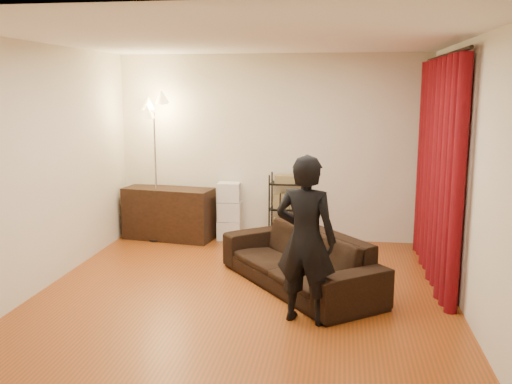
% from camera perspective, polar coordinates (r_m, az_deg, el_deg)
% --- Properties ---
extents(floor, '(5.00, 5.00, 0.00)m').
position_cam_1_polar(floor, '(6.23, -1.34, -10.48)').
color(floor, '#983E10').
rests_on(floor, ground).
extents(ceiling, '(5.00, 5.00, 0.00)m').
position_cam_1_polar(ceiling, '(5.84, -1.46, 15.12)').
color(ceiling, white).
rests_on(ceiling, ground).
extents(wall_back, '(5.00, 0.00, 5.00)m').
position_cam_1_polar(wall_back, '(8.34, 1.58, 4.41)').
color(wall_back, beige).
rests_on(wall_back, ground).
extents(wall_front, '(5.00, 0.00, 5.00)m').
position_cam_1_polar(wall_front, '(3.49, -8.51, -4.11)').
color(wall_front, beige).
rests_on(wall_front, ground).
extents(wall_left, '(0.00, 5.00, 5.00)m').
position_cam_1_polar(wall_left, '(6.65, -20.89, 2.20)').
color(wall_left, beige).
rests_on(wall_left, ground).
extents(wall_right, '(0.00, 5.00, 5.00)m').
position_cam_1_polar(wall_right, '(5.93, 20.57, 1.30)').
color(wall_right, beige).
rests_on(wall_right, ground).
extents(curtain_rod, '(0.04, 2.65, 0.04)m').
position_cam_1_polar(curtain_rod, '(6.96, 18.48, 12.85)').
color(curtain_rod, black).
rests_on(curtain_rod, wall_right).
extents(curtain, '(0.22, 2.65, 2.55)m').
position_cam_1_polar(curtain, '(7.01, 17.70, 2.16)').
color(curtain, '#65070E').
rests_on(curtain, ground).
extents(sofa, '(2.01, 2.25, 0.64)m').
position_cam_1_polar(sofa, '(6.46, 4.31, -6.74)').
color(sofa, black).
rests_on(sofa, ground).
extents(person, '(0.67, 0.52, 1.62)m').
position_cam_1_polar(person, '(5.40, 4.99, -4.78)').
color(person, black).
rests_on(person, ground).
extents(media_cabinet, '(1.37, 0.68, 0.76)m').
position_cam_1_polar(media_cabinet, '(8.54, -8.71, -2.15)').
color(media_cabinet, black).
rests_on(media_cabinet, ground).
extents(storage_boxes, '(0.35, 0.28, 0.86)m').
position_cam_1_polar(storage_boxes, '(8.39, -2.64, -1.94)').
color(storage_boxes, silver).
rests_on(storage_boxes, ground).
extents(wire_shelf, '(0.50, 0.38, 1.01)m').
position_cam_1_polar(wire_shelf, '(8.22, 3.05, -1.65)').
color(wire_shelf, black).
rests_on(wire_shelf, ground).
extents(floor_lamp, '(0.50, 0.50, 2.10)m').
position_cam_1_polar(floor_lamp, '(8.39, -10.01, 2.24)').
color(floor_lamp, silver).
rests_on(floor_lamp, ground).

